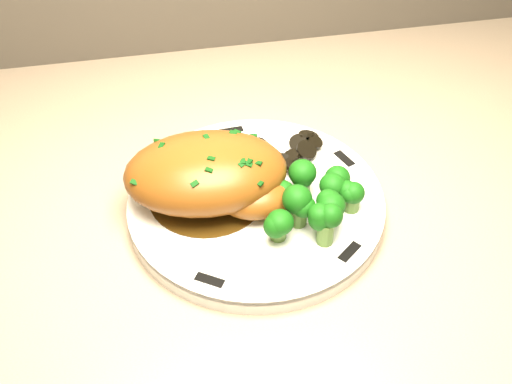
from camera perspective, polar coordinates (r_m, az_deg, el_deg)
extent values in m
cube|color=brown|center=(1.14, 8.76, -15.41)|extent=(2.01, 0.65, 0.86)
cube|color=tan|center=(0.80, 12.16, 1.40)|extent=(2.07, 0.68, 0.03)
cylinder|color=white|center=(0.71, 0.00, -1.13)|extent=(0.35, 0.35, 0.02)
cube|color=black|center=(0.79, -2.22, 5.47)|extent=(0.03, 0.01, 0.00)
cube|color=black|center=(0.72, -9.80, -0.11)|extent=(0.02, 0.03, 0.00)
cube|color=black|center=(0.63, -4.15, -7.83)|extent=(0.03, 0.02, 0.00)
cube|color=black|center=(0.65, 8.31, -5.31)|extent=(0.03, 0.03, 0.00)
cube|color=black|center=(0.76, 7.85, 2.94)|extent=(0.02, 0.03, 0.00)
cylinder|color=#3C270B|center=(0.71, -4.34, -0.28)|extent=(0.13, 0.13, 0.00)
ellipsoid|color=brown|center=(0.68, -4.49, 1.75)|extent=(0.18, 0.13, 0.07)
ellipsoid|color=brown|center=(0.67, 0.02, -0.39)|extent=(0.09, 0.07, 0.04)
cube|color=#0B380C|center=(0.67, -9.12, 3.41)|extent=(0.01, 0.01, 0.00)
cube|color=#0B380C|center=(0.67, -7.37, 3.86)|extent=(0.01, 0.01, 0.00)
cube|color=#0B380C|center=(0.66, -5.58, 4.15)|extent=(0.01, 0.01, 0.00)
cube|color=#0B380C|center=(0.67, -3.78, 4.30)|extent=(0.01, 0.01, 0.00)
cube|color=#0B380C|center=(0.67, -1.97, 4.30)|extent=(0.01, 0.01, 0.00)
cube|color=#0B380C|center=(0.67, -0.18, 4.14)|extent=(0.01, 0.01, 0.00)
cylinder|color=black|center=(0.75, 4.41, 3.29)|extent=(0.02, 0.02, 0.01)
cylinder|color=black|center=(0.76, 4.16, 3.82)|extent=(0.02, 0.02, 0.01)
cylinder|color=black|center=(0.76, 3.68, 4.28)|extent=(0.02, 0.02, 0.01)
cylinder|color=black|center=(0.76, 3.00, 4.07)|extent=(0.02, 0.02, 0.01)
cylinder|color=black|center=(0.76, 2.23, 4.33)|extent=(0.02, 0.02, 0.01)
cylinder|color=black|center=(0.76, 1.41, 4.48)|extent=(0.02, 0.02, 0.02)
cylinder|color=black|center=(0.76, 0.62, 3.94)|extent=(0.02, 0.02, 0.01)
cylinder|color=black|center=(0.76, -0.06, 3.89)|extent=(0.03, 0.03, 0.00)
cylinder|color=black|center=(0.75, -0.58, 3.76)|extent=(0.03, 0.03, 0.01)
cylinder|color=black|center=(0.75, -0.86, 3.00)|extent=(0.02, 0.03, 0.02)
cylinder|color=black|center=(0.74, -0.89, 2.82)|extent=(0.02, 0.02, 0.01)
cylinder|color=black|center=(0.73, -0.66, 2.67)|extent=(0.03, 0.03, 0.01)
cylinder|color=black|center=(0.73, -0.17, 1.99)|extent=(0.03, 0.03, 0.01)
cylinder|color=black|center=(0.73, 0.51, 2.00)|extent=(0.03, 0.03, 0.01)
cylinder|color=black|center=(0.72, 1.32, 2.12)|extent=(0.03, 0.03, 0.02)
cylinder|color=black|center=(0.73, 2.17, 1.77)|extent=(0.02, 0.03, 0.02)
cylinder|color=black|center=(0.73, 3.00, 2.14)|extent=(0.03, 0.03, 0.01)
cylinder|color=black|center=(0.73, 3.69, 2.60)|extent=(0.04, 0.04, 0.01)
cylinder|color=black|center=(0.74, 4.16, 2.54)|extent=(0.04, 0.04, 0.02)
cylinder|color=black|center=(0.75, 4.43, 3.11)|extent=(0.03, 0.03, 0.01)
cylinder|color=#527732|center=(0.69, 1.89, -0.25)|extent=(0.02, 0.02, 0.02)
sphere|color=#083A08|center=(0.68, 1.92, 0.69)|extent=(0.03, 0.03, 0.03)
cylinder|color=#527732|center=(0.70, 4.13, 0.64)|extent=(0.02, 0.02, 0.02)
sphere|color=#083A08|center=(0.69, 4.20, 1.58)|extent=(0.03, 0.03, 0.03)
cylinder|color=#527732|center=(0.70, 6.84, 0.13)|extent=(0.02, 0.02, 0.02)
sphere|color=#083A08|center=(0.69, 6.95, 1.06)|extent=(0.03, 0.03, 0.03)
cylinder|color=#527732|center=(0.67, 3.81, -2.15)|extent=(0.02, 0.02, 0.02)
sphere|color=#083A08|center=(0.66, 3.87, -1.20)|extent=(0.03, 0.03, 0.03)
cylinder|color=#527732|center=(0.67, 6.84, -2.03)|extent=(0.02, 0.02, 0.02)
sphere|color=#083A08|center=(0.66, 6.95, -1.09)|extent=(0.03, 0.03, 0.03)
cylinder|color=#527732|center=(0.69, 8.50, -0.85)|extent=(0.02, 0.02, 0.02)
sphere|color=#083A08|center=(0.68, 8.64, 0.09)|extent=(0.03, 0.03, 0.03)
cylinder|color=#527732|center=(0.65, 1.97, -3.39)|extent=(0.02, 0.02, 0.02)
sphere|color=#083A08|center=(0.64, 2.01, -2.45)|extent=(0.03, 0.03, 0.03)
cylinder|color=#527732|center=(0.65, 6.17, -3.78)|extent=(0.02, 0.02, 0.02)
sphere|color=#083A08|center=(0.64, 6.27, -2.84)|extent=(0.03, 0.03, 0.03)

